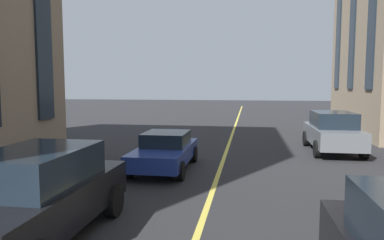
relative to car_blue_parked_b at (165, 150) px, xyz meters
name	(u,v)px	position (x,y,z in m)	size (l,w,h in m)	color
lane_centre_line	(222,163)	(1.37, -2.03, -0.70)	(80.00, 0.16, 0.01)	#D8C64C
car_blue_parked_b	(165,150)	(0.00, 0.00, 0.00)	(4.40, 1.95, 1.37)	navy
car_black_near	(38,194)	(-6.48, 1.04, 0.27)	(4.70, 2.14, 1.88)	black
car_grey_far	(333,131)	(4.59, -6.93, 0.27)	(4.70, 2.14, 1.88)	slate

